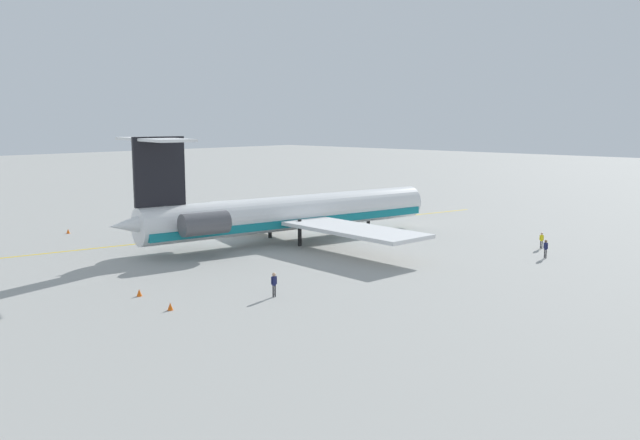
% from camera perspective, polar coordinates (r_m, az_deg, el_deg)
% --- Properties ---
extents(ground, '(382.08, 382.08, 0.00)m').
position_cam_1_polar(ground, '(78.68, -6.85, -0.94)').
color(ground, '#9E9E99').
extents(main_jetliner, '(39.10, 34.78, 11.44)m').
position_cam_1_polar(main_jetliner, '(70.83, -3.07, 0.60)').
color(main_jetliner, white).
rests_on(main_jetliner, ground).
extents(ground_crew_near_nose, '(0.42, 0.27, 1.66)m').
position_cam_1_polar(ground_crew_near_nose, '(97.55, -1.71, 1.59)').
color(ground_crew_near_nose, black).
rests_on(ground_crew_near_nose, ground).
extents(ground_crew_near_tail, '(0.45, 0.29, 1.84)m').
position_cam_1_polar(ground_crew_near_tail, '(49.20, -3.97, -5.30)').
color(ground_crew_near_tail, black).
rests_on(ground_crew_near_tail, ground).
extents(ground_crew_portside, '(0.27, 0.41, 1.66)m').
position_cam_1_polar(ground_crew_portside, '(70.93, 18.52, -1.52)').
color(ground_crew_portside, black).
rests_on(ground_crew_portside, ground).
extents(ground_crew_starboard, '(0.28, 0.45, 1.76)m').
position_cam_1_polar(ground_crew_starboard, '(66.18, 18.83, -2.18)').
color(ground_crew_starboard, black).
rests_on(ground_crew_starboard, ground).
extents(safety_cone_nose, '(0.40, 0.40, 0.55)m').
position_cam_1_polar(safety_cone_nose, '(51.29, -15.28, -6.04)').
color(safety_cone_nose, '#EA590F').
rests_on(safety_cone_nose, ground).
extents(safety_cone_wingtip, '(0.40, 0.40, 0.55)m').
position_cam_1_polar(safety_cone_wingtip, '(81.69, -20.84, -0.90)').
color(safety_cone_wingtip, '#EA590F').
rests_on(safety_cone_wingtip, ground).
extents(safety_cone_tail, '(0.40, 0.40, 0.55)m').
position_cam_1_polar(safety_cone_tail, '(47.11, -12.75, -7.25)').
color(safety_cone_tail, '#EA590F').
rests_on(safety_cone_tail, ground).
extents(taxiway_centreline, '(70.26, 16.22, 0.01)m').
position_cam_1_polar(taxiway_centreline, '(77.55, -6.25, -1.07)').
color(taxiway_centreline, gold).
rests_on(taxiway_centreline, ground).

